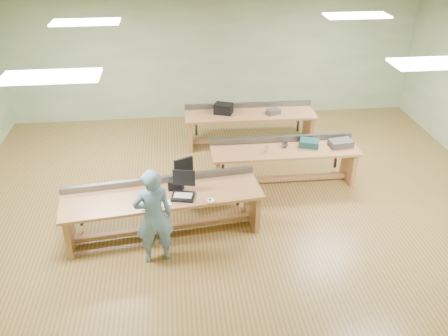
{
  "coord_description": "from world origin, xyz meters",
  "views": [
    {
      "loc": [
        -1.0,
        -7.33,
        4.87
      ],
      "look_at": [
        -0.25,
        -0.6,
        1.03
      ],
      "focal_mm": 38.0,
      "sensor_mm": 36.0,
      "label": 1
    }
  ],
  "objects_px": {
    "parts_bin_teal": "(309,143)",
    "mug": "(285,145)",
    "workbench_mid": "(284,157)",
    "workbench_back": "(250,121)",
    "camera_bag": "(176,185)",
    "laptop_base": "(183,197)",
    "task_chair": "(188,186)",
    "person": "(153,217)",
    "parts_bin_grey": "(341,143)",
    "workbench_front": "(163,203)",
    "drinks_can": "(267,149)"
  },
  "relations": [
    {
      "from": "workbench_mid",
      "to": "person",
      "type": "xyz_separation_m",
      "value": [
        -2.43,
        -2.05,
        0.24
      ]
    },
    {
      "from": "workbench_front",
      "to": "task_chair",
      "type": "height_order",
      "value": "workbench_front"
    },
    {
      "from": "task_chair",
      "to": "person",
      "type": "bearing_deg",
      "value": -133.6
    },
    {
      "from": "workbench_back",
      "to": "laptop_base",
      "type": "height_order",
      "value": "workbench_back"
    },
    {
      "from": "workbench_front",
      "to": "person",
      "type": "relative_size",
      "value": 2.06
    },
    {
      "from": "parts_bin_grey",
      "to": "drinks_can",
      "type": "height_order",
      "value": "drinks_can"
    },
    {
      "from": "parts_bin_teal",
      "to": "parts_bin_grey",
      "type": "bearing_deg",
      "value": -6.07
    },
    {
      "from": "camera_bag",
      "to": "mug",
      "type": "relative_size",
      "value": 1.99
    },
    {
      "from": "parts_bin_teal",
      "to": "parts_bin_grey",
      "type": "height_order",
      "value": "parts_bin_teal"
    },
    {
      "from": "parts_bin_teal",
      "to": "workbench_mid",
      "type": "bearing_deg",
      "value": -175.23
    },
    {
      "from": "workbench_mid",
      "to": "person",
      "type": "distance_m",
      "value": 3.19
    },
    {
      "from": "camera_bag",
      "to": "drinks_can",
      "type": "height_order",
      "value": "camera_bag"
    },
    {
      "from": "workbench_front",
      "to": "workbench_mid",
      "type": "height_order",
      "value": "same"
    },
    {
      "from": "laptop_base",
      "to": "task_chair",
      "type": "height_order",
      "value": "task_chair"
    },
    {
      "from": "laptop_base",
      "to": "task_chair",
      "type": "distance_m",
      "value": 1.16
    },
    {
      "from": "mug",
      "to": "drinks_can",
      "type": "distance_m",
      "value": 0.42
    },
    {
      "from": "workbench_mid",
      "to": "drinks_can",
      "type": "xyz_separation_m",
      "value": [
        -0.37,
        -0.12,
        0.26
      ]
    },
    {
      "from": "person",
      "to": "parts_bin_teal",
      "type": "relative_size",
      "value": 4.46
    },
    {
      "from": "person",
      "to": "drinks_can",
      "type": "relative_size",
      "value": 12.76
    },
    {
      "from": "parts_bin_grey",
      "to": "drinks_can",
      "type": "relative_size",
      "value": 3.46
    },
    {
      "from": "workbench_front",
      "to": "laptop_base",
      "type": "bearing_deg",
      "value": -31.51
    },
    {
      "from": "workbench_mid",
      "to": "mug",
      "type": "height_order",
      "value": "workbench_mid"
    },
    {
      "from": "workbench_front",
      "to": "parts_bin_teal",
      "type": "distance_m",
      "value": 3.14
    },
    {
      "from": "camera_bag",
      "to": "workbench_mid",
      "type": "bearing_deg",
      "value": 45.28
    },
    {
      "from": "parts_bin_grey",
      "to": "workbench_front",
      "type": "bearing_deg",
      "value": -158.65
    },
    {
      "from": "parts_bin_grey",
      "to": "mug",
      "type": "distance_m",
      "value": 1.08
    },
    {
      "from": "workbench_mid",
      "to": "workbench_back",
      "type": "xyz_separation_m",
      "value": [
        -0.38,
        1.79,
        0.0
      ]
    },
    {
      "from": "laptop_base",
      "to": "parts_bin_grey",
      "type": "distance_m",
      "value": 3.41
    },
    {
      "from": "drinks_can",
      "to": "laptop_base",
      "type": "bearing_deg",
      "value": -139.17
    },
    {
      "from": "person",
      "to": "task_chair",
      "type": "xyz_separation_m",
      "value": [
        0.56,
        1.6,
        -0.5
      ]
    },
    {
      "from": "laptop_base",
      "to": "task_chair",
      "type": "bearing_deg",
      "value": 96.73
    },
    {
      "from": "task_chair",
      "to": "laptop_base",
      "type": "bearing_deg",
      "value": -119.96
    },
    {
      "from": "workbench_back",
      "to": "task_chair",
      "type": "relative_size",
      "value": 3.56
    },
    {
      "from": "task_chair",
      "to": "parts_bin_teal",
      "type": "distance_m",
      "value": 2.47
    },
    {
      "from": "parts_bin_grey",
      "to": "drinks_can",
      "type": "distance_m",
      "value": 1.46
    },
    {
      "from": "workbench_back",
      "to": "parts_bin_grey",
      "type": "bearing_deg",
      "value": -49.8
    },
    {
      "from": "laptop_base",
      "to": "camera_bag",
      "type": "bearing_deg",
      "value": 124.07
    },
    {
      "from": "person",
      "to": "task_chair",
      "type": "relative_size",
      "value": 1.96
    },
    {
      "from": "camera_bag",
      "to": "parts_bin_teal",
      "type": "relative_size",
      "value": 0.66
    },
    {
      "from": "mug",
      "to": "parts_bin_teal",
      "type": "bearing_deg",
      "value": -1.36
    },
    {
      "from": "parts_bin_teal",
      "to": "drinks_can",
      "type": "bearing_deg",
      "value": -169.7
    },
    {
      "from": "parts_bin_teal",
      "to": "laptop_base",
      "type": "bearing_deg",
      "value": -147.93
    },
    {
      "from": "workbench_front",
      "to": "laptop_base",
      "type": "height_order",
      "value": "workbench_front"
    },
    {
      "from": "parts_bin_teal",
      "to": "mug",
      "type": "bearing_deg",
      "value": 178.64
    },
    {
      "from": "camera_bag",
      "to": "mug",
      "type": "xyz_separation_m",
      "value": [
        2.1,
        1.3,
        -0.03
      ]
    },
    {
      "from": "camera_bag",
      "to": "drinks_can",
      "type": "xyz_separation_m",
      "value": [
        1.71,
        1.14,
        -0.02
      ]
    },
    {
      "from": "person",
      "to": "camera_bag",
      "type": "distance_m",
      "value": 0.87
    },
    {
      "from": "workbench_mid",
      "to": "laptop_base",
      "type": "relative_size",
      "value": 7.85
    },
    {
      "from": "camera_bag",
      "to": "mug",
      "type": "bearing_deg",
      "value": 46.1
    },
    {
      "from": "workbench_back",
      "to": "mug",
      "type": "xyz_separation_m",
      "value": [
        0.4,
        -1.73,
        0.24
      ]
    }
  ]
}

